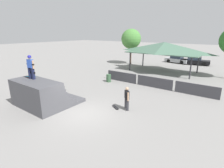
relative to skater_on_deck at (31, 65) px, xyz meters
The scene contains 12 objects.
ground_plane 5.31m from the skater_on_deck, 13.77° to the left, with size 160.00×160.00×0.00m, color gray.
quarter_pipe_ramp 2.27m from the skater_on_deck, 12.81° to the left, with size 4.11×3.87×2.01m.
skater_on_deck is the anchor object (origin of this frame).
skateboard_on_deck 1.13m from the skater_on_deck, 159.71° to the left, with size 0.82×0.47×0.09m.
bystander_walking 7.37m from the skater_on_deck, 28.30° to the left, with size 0.58×0.53×1.70m.
skateboard_on_ground 6.94m from the skater_on_deck, 29.41° to the left, with size 0.79×0.55×0.09m.
barrier_fence 11.31m from the skater_on_deck, 58.88° to the left, with size 11.54×0.12×1.05m.
pavilion_shelter 17.41m from the skater_on_deck, 77.86° to the left, with size 9.64×4.86×4.07m.
tree_far_back 19.89m from the skater_on_deck, 98.96° to the left, with size 3.29×3.29×5.89m.
trash_bin 8.80m from the skater_on_deck, 84.87° to the left, with size 0.52×0.52×0.85m, color #385B3D.
parked_car_silver 25.82m from the skater_on_deck, 83.08° to the left, with size 4.33×2.38×1.27m.
parked_car_black 26.47m from the skater_on_deck, 76.73° to the left, with size 4.76×2.39×1.27m.
Camera 1 is at (8.03, -7.62, 5.39)m, focal length 28.00 mm.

